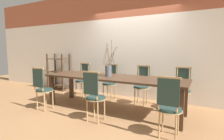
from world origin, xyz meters
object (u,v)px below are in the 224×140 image
at_px(dining_table, 112,80).
at_px(vase_centerpiece, 108,70).
at_px(chair_near_center, 169,105).
at_px(chair_far_center, 142,84).
at_px(book_stack, 89,74).
at_px(shelving_rack, 59,72).

xyz_separation_m(dining_table, vase_centerpiece, (-0.10, -0.00, 0.22)).
bearing_deg(chair_near_center, chair_far_center, 121.94).
xyz_separation_m(dining_table, chair_far_center, (0.46, 0.75, -0.16)).
height_order(dining_table, chair_near_center, chair_near_center).
xyz_separation_m(dining_table, book_stack, (-0.65, 0.03, 0.11)).
distance_m(book_stack, shelving_rack, 2.23).
bearing_deg(chair_near_center, dining_table, 151.78).
height_order(vase_centerpiece, book_stack, vase_centerpiece).
xyz_separation_m(chair_near_center, chair_far_center, (-0.93, 1.50, 0.00)).
bearing_deg(book_stack, vase_centerpiece, -2.95).
bearing_deg(vase_centerpiece, shelving_rack, 158.66).
bearing_deg(dining_table, chair_far_center, 58.34).
bearing_deg(chair_near_center, book_stack, 159.26).
relative_size(chair_near_center, shelving_rack, 0.79).
xyz_separation_m(dining_table, chair_near_center, (1.39, -0.75, -0.16)).
height_order(chair_far_center, book_stack, chair_far_center).
height_order(chair_far_center, shelving_rack, shelving_rack).
height_order(chair_near_center, vase_centerpiece, vase_centerpiece).
height_order(book_stack, shelving_rack, shelving_rack).
relative_size(chair_near_center, book_stack, 3.75).
relative_size(chair_near_center, vase_centerpiece, 1.20).
height_order(chair_far_center, vase_centerpiece, vase_centerpiece).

